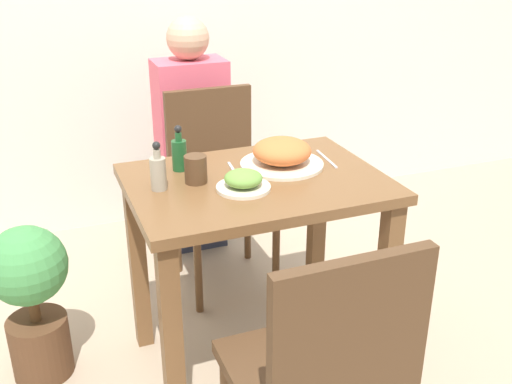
{
  "coord_description": "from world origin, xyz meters",
  "views": [
    {
      "loc": [
        -0.68,
        -1.74,
        1.53
      ],
      "look_at": [
        0.0,
        0.0,
        0.71
      ],
      "focal_mm": 42.0,
      "sensor_mm": 36.0,
      "label": 1
    }
  ],
  "objects_px": {
    "sauce_bottle": "(179,153)",
    "person_figure": "(192,139)",
    "food_plate": "(282,154)",
    "drink_cup": "(196,169)",
    "condiment_bottle": "(158,171)",
    "side_plate": "(243,181)",
    "chair_far": "(218,178)",
    "potted_plant_left": "(31,293)",
    "chair_near": "(324,371)"
  },
  "relations": [
    {
      "from": "sauce_bottle",
      "to": "person_figure",
      "type": "bearing_deg",
      "value": 71.96
    },
    {
      "from": "food_plate",
      "to": "drink_cup",
      "type": "distance_m",
      "value": 0.33
    },
    {
      "from": "food_plate",
      "to": "condiment_bottle",
      "type": "height_order",
      "value": "condiment_bottle"
    },
    {
      "from": "side_plate",
      "to": "chair_far",
      "type": "bearing_deg",
      "value": 78.97
    },
    {
      "from": "potted_plant_left",
      "to": "person_figure",
      "type": "distance_m",
      "value": 1.16
    },
    {
      "from": "drink_cup",
      "to": "potted_plant_left",
      "type": "relative_size",
      "value": 0.15
    },
    {
      "from": "condiment_bottle",
      "to": "potted_plant_left",
      "type": "height_order",
      "value": "condiment_bottle"
    },
    {
      "from": "chair_far",
      "to": "potted_plant_left",
      "type": "bearing_deg",
      "value": -152.96
    },
    {
      "from": "side_plate",
      "to": "potted_plant_left",
      "type": "distance_m",
      "value": 0.88
    },
    {
      "from": "chair_near",
      "to": "sauce_bottle",
      "type": "xyz_separation_m",
      "value": [
        -0.14,
        0.85,
        0.32
      ]
    },
    {
      "from": "sauce_bottle",
      "to": "condiment_bottle",
      "type": "xyz_separation_m",
      "value": [
        -0.11,
        -0.14,
        0.0
      ]
    },
    {
      "from": "condiment_bottle",
      "to": "sauce_bottle",
      "type": "bearing_deg",
      "value": 53.17
    },
    {
      "from": "chair_near",
      "to": "sauce_bottle",
      "type": "relative_size",
      "value": 5.47
    },
    {
      "from": "chair_near",
      "to": "side_plate",
      "type": "distance_m",
      "value": 0.67
    },
    {
      "from": "food_plate",
      "to": "potted_plant_left",
      "type": "distance_m",
      "value": 1.02
    },
    {
      "from": "chair_far",
      "to": "person_figure",
      "type": "bearing_deg",
      "value": 92.53
    },
    {
      "from": "chair_near",
      "to": "person_figure",
      "type": "height_order",
      "value": "person_figure"
    },
    {
      "from": "side_plate",
      "to": "condiment_bottle",
      "type": "bearing_deg",
      "value": 158.41
    },
    {
      "from": "condiment_bottle",
      "to": "drink_cup",
      "type": "bearing_deg",
      "value": 5.88
    },
    {
      "from": "food_plate",
      "to": "condiment_bottle",
      "type": "xyz_separation_m",
      "value": [
        -0.45,
        -0.05,
        0.02
      ]
    },
    {
      "from": "chair_near",
      "to": "chair_far",
      "type": "height_order",
      "value": "same"
    },
    {
      "from": "potted_plant_left",
      "to": "person_figure",
      "type": "bearing_deg",
      "value": 43.58
    },
    {
      "from": "person_figure",
      "to": "side_plate",
      "type": "bearing_deg",
      "value": -96.63
    },
    {
      "from": "food_plate",
      "to": "drink_cup",
      "type": "bearing_deg",
      "value": -173.87
    },
    {
      "from": "drink_cup",
      "to": "sauce_bottle",
      "type": "distance_m",
      "value": 0.13
    },
    {
      "from": "chair_far",
      "to": "sauce_bottle",
      "type": "height_order",
      "value": "sauce_bottle"
    },
    {
      "from": "chair_near",
      "to": "sauce_bottle",
      "type": "height_order",
      "value": "sauce_bottle"
    },
    {
      "from": "potted_plant_left",
      "to": "side_plate",
      "type": "bearing_deg",
      "value": -23.02
    },
    {
      "from": "condiment_bottle",
      "to": "chair_near",
      "type": "bearing_deg",
      "value": -70.83
    },
    {
      "from": "side_plate",
      "to": "sauce_bottle",
      "type": "height_order",
      "value": "sauce_bottle"
    },
    {
      "from": "chair_far",
      "to": "side_plate",
      "type": "relative_size",
      "value": 5.01
    },
    {
      "from": "sauce_bottle",
      "to": "person_figure",
      "type": "relative_size",
      "value": 0.14
    },
    {
      "from": "food_plate",
      "to": "drink_cup",
      "type": "height_order",
      "value": "food_plate"
    },
    {
      "from": "chair_near",
      "to": "condiment_bottle",
      "type": "xyz_separation_m",
      "value": [
        -0.25,
        0.71,
        0.32
      ]
    },
    {
      "from": "chair_near",
      "to": "sauce_bottle",
      "type": "bearing_deg",
      "value": -80.71
    },
    {
      "from": "chair_far",
      "to": "food_plate",
      "type": "xyz_separation_m",
      "value": [
        0.06,
        -0.58,
        0.3
      ]
    },
    {
      "from": "chair_far",
      "to": "person_figure",
      "type": "distance_m",
      "value": 0.36
    },
    {
      "from": "food_plate",
      "to": "side_plate",
      "type": "distance_m",
      "value": 0.25
    },
    {
      "from": "chair_far",
      "to": "condiment_bottle",
      "type": "xyz_separation_m",
      "value": [
        -0.39,
        -0.62,
        0.32
      ]
    },
    {
      "from": "chair_far",
      "to": "potted_plant_left",
      "type": "distance_m",
      "value": 0.95
    },
    {
      "from": "chair_far",
      "to": "condiment_bottle",
      "type": "bearing_deg",
      "value": -122.34
    },
    {
      "from": "drink_cup",
      "to": "sauce_bottle",
      "type": "bearing_deg",
      "value": 99.37
    },
    {
      "from": "chair_near",
      "to": "person_figure",
      "type": "relative_size",
      "value": 0.76
    },
    {
      "from": "food_plate",
      "to": "side_plate",
      "type": "height_order",
      "value": "food_plate"
    },
    {
      "from": "drink_cup",
      "to": "potted_plant_left",
      "type": "bearing_deg",
      "value": 162.28
    },
    {
      "from": "chair_near",
      "to": "condiment_bottle",
      "type": "relative_size",
      "value": 5.47
    },
    {
      "from": "chair_near",
      "to": "person_figure",
      "type": "xyz_separation_m",
      "value": [
        0.13,
        1.68,
        0.08
      ]
    },
    {
      "from": "chair_near",
      "to": "food_plate",
      "type": "height_order",
      "value": "chair_near"
    },
    {
      "from": "sauce_bottle",
      "to": "potted_plant_left",
      "type": "distance_m",
      "value": 0.73
    },
    {
      "from": "chair_far",
      "to": "condiment_bottle",
      "type": "distance_m",
      "value": 0.8
    }
  ]
}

